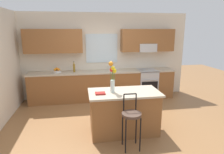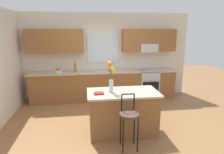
# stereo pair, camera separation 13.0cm
# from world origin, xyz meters

# --- Properties ---
(ground_plane) EXTENTS (14.00, 14.00, 0.00)m
(ground_plane) POSITION_xyz_m (0.00, 0.00, 0.00)
(ground_plane) COLOR olive
(back_wall_assembly) EXTENTS (5.60, 0.50, 2.70)m
(back_wall_assembly) POSITION_xyz_m (0.03, 1.99, 1.51)
(back_wall_assembly) COLOR beige
(back_wall_assembly) RESTS_ON ground
(counter_run) EXTENTS (4.56, 0.64, 0.92)m
(counter_run) POSITION_xyz_m (0.00, 1.70, 0.47)
(counter_run) COLOR brown
(counter_run) RESTS_ON ground
(sink_faucet) EXTENTS (0.02, 0.13, 0.23)m
(sink_faucet) POSITION_xyz_m (0.26, 1.84, 1.06)
(sink_faucet) COLOR #B7BABC
(sink_faucet) RESTS_ON counter_run
(oven_range) EXTENTS (0.60, 0.64, 0.92)m
(oven_range) POSITION_xyz_m (1.43, 1.68, 0.46)
(oven_range) COLOR #B7BABC
(oven_range) RESTS_ON ground
(kitchen_island) EXTENTS (1.49, 0.80, 0.92)m
(kitchen_island) POSITION_xyz_m (0.19, -0.45, 0.46)
(kitchen_island) COLOR brown
(kitchen_island) RESTS_ON ground
(bar_stool_near) EXTENTS (0.36, 0.36, 1.04)m
(bar_stool_near) POSITION_xyz_m (0.19, -1.06, 0.64)
(bar_stool_near) COLOR black
(bar_stool_near) RESTS_ON ground
(flower_vase) EXTENTS (0.16, 0.15, 0.65)m
(flower_vase) POSITION_xyz_m (-0.06, -0.44, 1.28)
(flower_vase) COLOR silver
(flower_vase) RESTS_ON kitchen_island
(cookbook) EXTENTS (0.20, 0.15, 0.03)m
(cookbook) POSITION_xyz_m (-0.32, -0.53, 0.94)
(cookbook) COLOR maroon
(cookbook) RESTS_ON kitchen_island
(fruit_bowl_oranges) EXTENTS (0.24, 0.24, 0.16)m
(fruit_bowl_oranges) POSITION_xyz_m (-1.40, 1.70, 0.97)
(fruit_bowl_oranges) COLOR silver
(fruit_bowl_oranges) RESTS_ON counter_run
(bottle_olive_oil) EXTENTS (0.06, 0.06, 0.33)m
(bottle_olive_oil) POSITION_xyz_m (-0.89, 1.70, 1.05)
(bottle_olive_oil) COLOR olive
(bottle_olive_oil) RESTS_ON counter_run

